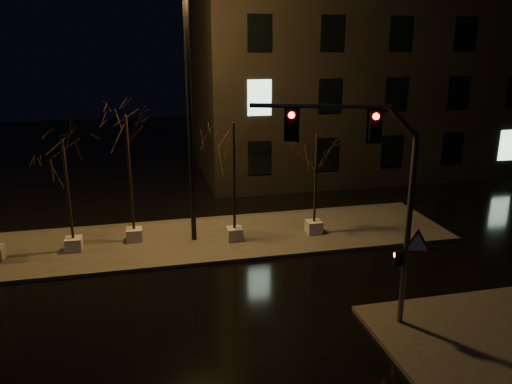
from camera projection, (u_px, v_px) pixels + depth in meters
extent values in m
plane|color=black|center=(225.00, 309.00, 16.22)|extent=(90.00, 90.00, 0.00)
cube|color=#403D39|center=(202.00, 239.00, 21.80)|extent=(22.00, 5.00, 0.15)
cube|color=#403D39|center=(498.00, 337.00, 14.55)|extent=(7.00, 5.00, 0.15)
cube|color=black|center=(382.00, 55.00, 33.90)|extent=(25.00, 12.00, 15.00)
cube|color=silver|center=(74.00, 244.00, 20.38)|extent=(0.65, 0.65, 0.55)
cylinder|color=black|center=(68.00, 190.00, 19.71)|extent=(0.11, 0.11, 4.06)
cube|color=silver|center=(134.00, 235.00, 21.37)|extent=(0.65, 0.65, 0.55)
cylinder|color=black|center=(130.00, 174.00, 20.59)|extent=(0.11, 0.11, 4.85)
cube|color=silver|center=(235.00, 234.00, 21.49)|extent=(0.65, 0.65, 0.55)
cylinder|color=black|center=(234.00, 177.00, 20.76)|extent=(0.11, 0.11, 4.53)
cube|color=silver|center=(314.00, 227.00, 22.28)|extent=(0.65, 0.65, 0.55)
cylinder|color=black|center=(316.00, 179.00, 21.64)|extent=(0.11, 0.11, 3.90)
cylinder|color=#525559|center=(408.00, 234.00, 14.42)|extent=(0.17, 0.17, 5.70)
cylinder|color=#525559|center=(318.00, 106.00, 13.66)|extent=(3.63, 1.38, 0.13)
cube|color=black|center=(375.00, 126.00, 13.65)|extent=(0.34, 0.29, 0.85)
cube|color=black|center=(292.00, 125.00, 13.89)|extent=(0.34, 0.29, 0.85)
cube|color=black|center=(398.00, 258.00, 14.66)|extent=(0.25, 0.23, 0.43)
cone|color=red|center=(417.00, 244.00, 14.43)|extent=(0.94, 0.35, 0.99)
sphere|color=#FF0C07|center=(419.00, 116.00, 13.44)|extent=(0.17, 0.17, 0.17)
cylinder|color=black|center=(190.00, 117.00, 20.09)|extent=(0.21, 0.21, 10.63)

